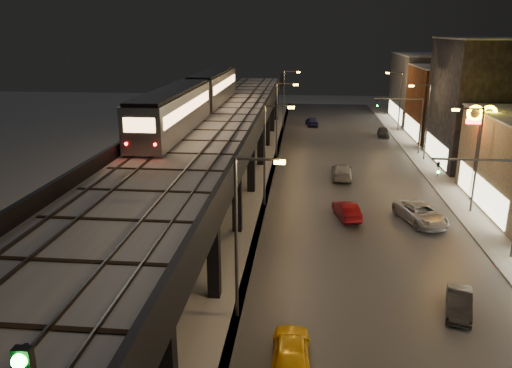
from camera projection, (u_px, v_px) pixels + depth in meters
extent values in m
cube|color=#46474D|center=(354.00, 194.00, 47.38)|extent=(17.00, 120.00, 0.06)
cube|color=#9FA1A8|center=(462.00, 197.00, 46.43)|extent=(4.00, 120.00, 0.14)
cube|color=#9FA1A8|center=(214.00, 190.00, 48.64)|extent=(11.00, 120.00, 0.06)
cube|color=black|center=(206.00, 138.00, 44.08)|extent=(9.00, 100.00, 1.00)
cube|color=black|center=(167.00, 368.00, 19.00)|extent=(0.70, 0.70, 5.30)
cube|color=black|center=(66.00, 305.00, 18.61)|extent=(8.00, 0.60, 0.50)
cube|color=black|center=(89.00, 250.00, 29.20)|extent=(0.70, 0.70, 5.30)
cube|color=black|center=(214.00, 255.00, 28.51)|extent=(0.70, 0.70, 5.30)
cube|color=black|center=(148.00, 212.00, 28.11)|extent=(8.00, 0.60, 0.50)
cube|color=black|center=(143.00, 196.00, 38.71)|extent=(0.70, 0.70, 5.30)
cube|color=black|center=(237.00, 199.00, 38.01)|extent=(0.70, 0.70, 5.30)
cube|color=black|center=(188.00, 166.00, 37.62)|extent=(8.00, 0.60, 0.50)
cube|color=black|center=(175.00, 163.00, 48.21)|extent=(0.70, 0.70, 5.30)
cube|color=black|center=(251.00, 165.00, 47.52)|extent=(0.70, 0.70, 5.30)
cube|color=black|center=(212.00, 138.00, 47.12)|extent=(8.00, 0.60, 0.50)
cube|color=black|center=(197.00, 141.00, 57.71)|extent=(0.70, 0.70, 5.30)
cube|color=black|center=(261.00, 142.00, 57.02)|extent=(0.70, 0.70, 5.30)
cube|color=black|center=(228.00, 120.00, 56.63)|extent=(8.00, 0.60, 0.50)
cube|color=black|center=(213.00, 125.00, 67.22)|extent=(0.70, 0.70, 5.30)
cube|color=black|center=(267.00, 126.00, 66.53)|extent=(0.70, 0.70, 5.30)
cube|color=black|center=(240.00, 107.00, 66.13)|extent=(8.00, 0.60, 0.50)
cube|color=black|center=(224.00, 113.00, 76.72)|extent=(0.70, 0.70, 5.30)
cube|color=black|center=(272.00, 114.00, 76.03)|extent=(0.70, 0.70, 5.30)
cube|color=black|center=(248.00, 97.00, 75.64)|extent=(8.00, 0.60, 0.50)
cube|color=black|center=(233.00, 104.00, 86.23)|extent=(0.70, 0.70, 5.30)
cube|color=black|center=(276.00, 105.00, 85.54)|extent=(0.70, 0.70, 5.30)
cube|color=black|center=(255.00, 90.00, 85.14)|extent=(8.00, 0.60, 0.50)
cube|color=#B2B7C1|center=(206.00, 132.00, 43.91)|extent=(8.40, 100.00, 0.16)
cube|color=#332D28|center=(170.00, 129.00, 44.16)|extent=(0.08, 98.00, 0.16)
cube|color=#332D28|center=(186.00, 130.00, 44.03)|extent=(0.08, 98.00, 0.16)
cube|color=#332D28|center=(220.00, 130.00, 43.74)|extent=(0.08, 98.00, 0.16)
cube|color=#332D28|center=(236.00, 131.00, 43.60)|extent=(0.08, 98.00, 0.16)
cube|color=black|center=(17.00, 318.00, 15.36)|extent=(7.80, 0.24, 0.06)
cube|color=black|center=(161.00, 175.00, 30.57)|extent=(7.80, 0.24, 0.06)
cube|color=black|center=(210.00, 126.00, 45.77)|extent=(7.80, 0.24, 0.06)
cube|color=black|center=(234.00, 102.00, 60.98)|extent=(7.80, 0.24, 0.06)
cube|color=black|center=(249.00, 88.00, 76.19)|extent=(7.80, 0.24, 0.06)
cube|color=black|center=(255.00, 127.00, 43.36)|extent=(0.30, 100.00, 1.10)
cube|color=black|center=(157.00, 126.00, 44.17)|extent=(0.30, 100.00, 1.10)
cube|color=#F7E8AD|center=(480.00, 192.00, 43.08)|extent=(0.10, 12.00, 2.40)
cube|color=black|center=(495.00, 104.00, 56.12)|extent=(12.00, 13.00, 14.00)
cube|color=#F7E8AD|center=(435.00, 149.00, 58.29)|extent=(0.10, 10.40, 2.40)
cube|color=#B2B7C1|center=(505.00, 38.00, 54.02)|extent=(12.20, 13.20, 0.16)
cube|color=brown|center=(458.00, 104.00, 70.02)|extent=(12.00, 12.00, 10.00)
cube|color=#F7E8AD|center=(411.00, 127.00, 71.60)|extent=(0.10, 9.60, 2.40)
cube|color=#B2B7C1|center=(462.00, 67.00, 68.52)|extent=(12.20, 12.20, 0.16)
cube|color=#4C4C4E|center=(434.00, 89.00, 83.18)|extent=(12.00, 16.00, 11.00)
cube|color=#F7E8AD|center=(395.00, 112.00, 84.90)|extent=(0.10, 12.80, 2.40)
cube|color=#B2B7C1|center=(438.00, 55.00, 81.53)|extent=(12.20, 16.20, 0.16)
cylinder|color=#38383A|center=(236.00, 241.00, 25.91)|extent=(0.18, 0.18, 9.00)
cube|color=#38383A|center=(257.00, 159.00, 24.50)|extent=(2.20, 0.12, 0.12)
cube|color=orange|center=(280.00, 162.00, 24.43)|extent=(0.55, 0.28, 0.18)
cylinder|color=#38383A|center=(265.00, 157.00, 43.02)|extent=(0.18, 0.18, 9.00)
cube|color=#38383A|center=(278.00, 106.00, 41.61)|extent=(2.20, 0.12, 0.12)
cube|color=orange|center=(291.00, 107.00, 41.54)|extent=(0.55, 0.28, 0.18)
cylinder|color=#38383A|center=(477.00, 162.00, 41.36)|extent=(0.18, 0.18, 9.00)
cube|color=#38383A|center=(470.00, 109.00, 40.16)|extent=(2.20, 0.12, 0.12)
cube|color=orange|center=(456.00, 110.00, 40.30)|extent=(0.55, 0.28, 0.18)
cylinder|color=#38383A|center=(277.00, 120.00, 60.13)|extent=(0.18, 0.18, 9.00)
cube|color=#38383A|center=(286.00, 84.00, 58.72)|extent=(2.20, 0.12, 0.12)
cube|color=orange|center=(296.00, 85.00, 58.65)|extent=(0.55, 0.28, 0.18)
cylinder|color=#38383A|center=(427.00, 123.00, 58.47)|extent=(0.18, 0.18, 9.00)
cube|color=#38383A|center=(421.00, 85.00, 57.27)|extent=(2.20, 0.12, 0.12)
cube|color=orange|center=(411.00, 86.00, 57.41)|extent=(0.55, 0.28, 0.18)
cylinder|color=#38383A|center=(283.00, 100.00, 77.23)|extent=(0.18, 0.18, 9.00)
cube|color=#38383A|center=(291.00, 71.00, 75.83)|extent=(2.20, 0.12, 0.12)
cube|color=orange|center=(298.00, 72.00, 75.76)|extent=(0.55, 0.28, 0.18)
cylinder|color=#38383A|center=(400.00, 102.00, 75.58)|extent=(0.18, 0.18, 9.00)
cube|color=#38383A|center=(395.00, 72.00, 74.38)|extent=(2.20, 0.12, 0.12)
cube|color=orange|center=(388.00, 73.00, 74.51)|extent=(0.55, 0.28, 0.18)
cube|color=#38383A|center=(479.00, 160.00, 32.38)|extent=(6.00, 0.12, 0.12)
imported|color=black|center=(438.00, 166.00, 32.76)|extent=(0.20, 0.16, 1.00)
sphere|color=#0CFF26|center=(438.00, 171.00, 32.69)|extent=(0.18, 0.18, 0.18)
cylinder|color=#38383A|center=(421.00, 127.00, 61.62)|extent=(0.20, 0.20, 7.00)
cube|color=#38383A|center=(398.00, 99.00, 60.89)|extent=(6.00, 0.12, 0.12)
imported|color=black|center=(377.00, 103.00, 61.27)|extent=(0.20, 0.16, 1.00)
sphere|color=#0CFF26|center=(377.00, 105.00, 61.20)|extent=(0.18, 0.18, 0.18)
cube|color=gray|center=(173.00, 112.00, 42.34)|extent=(2.94, 17.74, 3.35)
cube|color=black|center=(172.00, 91.00, 41.81)|extent=(2.64, 17.23, 0.25)
cube|color=#F5B570|center=(156.00, 106.00, 42.34)|extent=(0.05, 16.22, 0.91)
cube|color=#F5B570|center=(190.00, 107.00, 42.07)|extent=(0.05, 16.22, 0.91)
cube|color=gray|center=(213.00, 87.00, 60.57)|extent=(2.94, 17.74, 3.35)
cube|color=black|center=(213.00, 72.00, 60.03)|extent=(2.64, 17.23, 0.25)
cube|color=#F5B570|center=(201.00, 83.00, 60.57)|extent=(0.05, 16.22, 0.91)
cube|color=#F5B570|center=(225.00, 84.00, 60.29)|extent=(0.05, 16.22, 0.91)
cube|color=#F5B570|center=(139.00, 125.00, 33.75)|extent=(2.23, 0.05, 1.01)
sphere|color=#FF0C0C|center=(126.00, 144.00, 34.22)|extent=(0.20, 0.20, 0.20)
sphere|color=#FF0C0C|center=(155.00, 145.00, 34.03)|extent=(0.20, 0.20, 0.20)
cube|color=black|center=(24.00, 362.00, 8.70)|extent=(0.33, 0.19, 0.57)
sphere|color=#0CFF26|center=(19.00, 361.00, 8.55)|extent=(0.27, 0.27, 0.27)
imported|color=yellow|center=(291.00, 352.00, 23.04)|extent=(1.86, 4.44, 1.50)
imported|color=maroon|center=(346.00, 211.00, 41.13)|extent=(2.30, 4.40, 1.38)
imported|color=#9C9DA0|center=(342.00, 172.00, 52.21)|extent=(2.27, 5.22, 1.49)
imported|color=#1A1E4D|center=(312.00, 122.00, 80.79)|extent=(2.21, 4.30, 1.40)
imported|color=black|center=(459.00, 304.00, 27.32)|extent=(2.20, 3.91, 1.22)
imported|color=silver|center=(421.00, 214.00, 40.14)|extent=(4.14, 6.05, 1.54)
imported|color=#35373C|center=(383.00, 132.00, 72.64)|extent=(1.97, 4.13, 1.36)
cylinder|color=#38383A|center=(475.00, 163.00, 44.66)|extent=(0.24, 0.24, 7.05)
cube|color=#FF0C0C|center=(481.00, 121.00, 43.53)|extent=(2.47, 0.25, 0.44)
torus|color=#FFCD00|center=(475.00, 113.00, 43.38)|extent=(1.43, 0.29, 1.43)
torus|color=#FFCD00|center=(489.00, 113.00, 43.27)|extent=(1.43, 0.29, 1.43)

